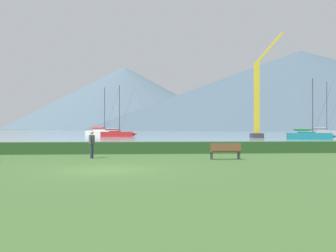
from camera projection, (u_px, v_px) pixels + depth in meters
name	position (u px, v px, depth m)	size (l,w,h in m)	color
ground_plane	(105.00, 170.00, 17.57)	(1000.00, 1000.00, 0.00)	#3D602D
harbor_water	(131.00, 132.00, 154.10)	(320.00, 246.00, 0.00)	gray
hedge_line	(116.00, 148.00, 28.54)	(80.00, 1.20, 0.82)	#284C23
sailboat_slip_1	(117.00, 134.00, 79.36)	(7.17, 2.17, 10.10)	red
sailboat_slip_2	(102.00, 132.00, 90.47)	(8.26, 3.81, 10.84)	white
sailboat_slip_6	(310.00, 135.00, 61.21)	(7.48, 3.66, 9.26)	#19707A
sailboat_slip_7	(325.00, 132.00, 91.04)	(8.02, 3.36, 12.16)	#9E9EA3
park_bench_under_tree	(225.00, 150.00, 23.32)	(1.78, 0.49, 0.95)	brown
person_seated_viewer	(92.00, 142.00, 24.21)	(0.36, 0.55, 1.65)	#2D3347
dock_crane	(258.00, 104.00, 71.41)	(5.86, 2.00, 18.78)	#333338
distant_hill_west_ridge	(294.00, 102.00, 449.76)	(236.54, 236.54, 59.35)	#4C6070
distant_hill_central_peak	(300.00, 90.00, 331.83)	(349.81, 349.81, 64.85)	#425666
distant_hill_east_ridge	(124.00, 98.00, 402.81)	(231.50, 231.50, 61.92)	#4C6070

